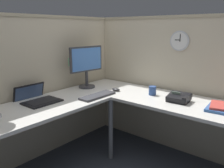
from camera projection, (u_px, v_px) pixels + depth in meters
name	position (u px, v px, depth m)	size (l,w,h in m)	color
cubicle_wall_back	(29.00, 90.00, 2.54)	(2.57, 0.12, 1.58)	beige
cubicle_wall_right	(177.00, 85.00, 2.76)	(0.12, 2.37, 1.58)	beige
desk	(107.00, 118.00, 2.18)	(2.35, 2.15, 0.73)	silver
monitor	(86.00, 64.00, 2.83)	(0.46, 0.20, 0.50)	#38383D
laptop	(36.00, 98.00, 2.35)	(0.35, 0.39, 0.22)	black
keyboard	(98.00, 96.00, 2.50)	(0.43, 0.14, 0.02)	#38383D
computer_mouse	(116.00, 90.00, 2.72)	(0.06, 0.10, 0.03)	#232326
office_phone	(179.00, 98.00, 2.32)	(0.20, 0.22, 0.11)	black
book_stack	(221.00, 107.00, 2.10)	(0.31, 0.25, 0.04)	#335999
coffee_mug	(152.00, 91.00, 2.56)	(0.08, 0.08, 0.10)	#2D4C8C
wall_clock	(180.00, 41.00, 2.59)	(0.04, 0.22, 0.22)	#B7BABF
pinned_note_middle	(71.00, 62.00, 2.87)	(0.10, 0.00, 0.10)	#8CCC99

